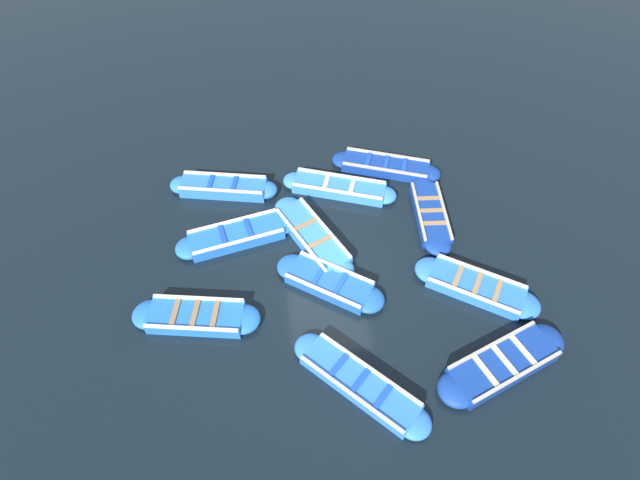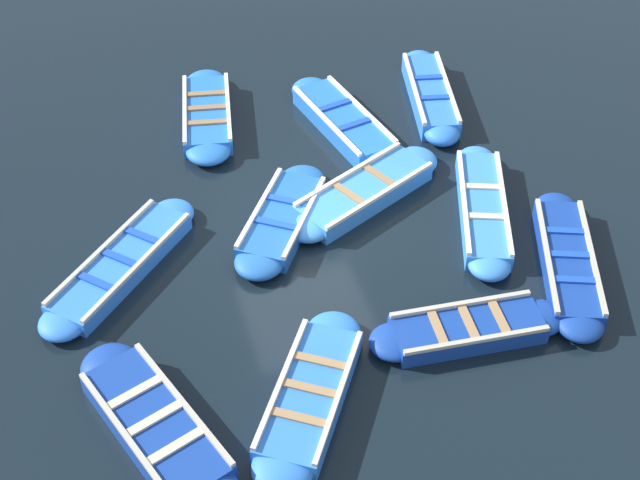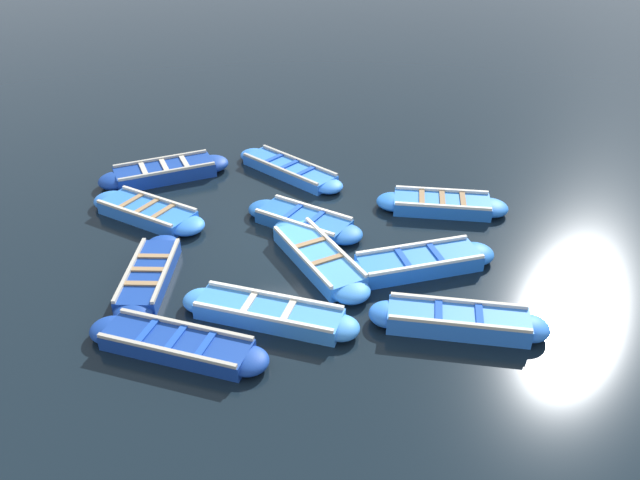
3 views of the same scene
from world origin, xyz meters
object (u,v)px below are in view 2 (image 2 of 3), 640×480
(boat_outer_right, at_px, (310,396))
(boat_bow_out, at_px, (483,209))
(boat_end_of_row, at_px, (121,265))
(boat_outer_left, at_px, (156,427))
(boat_alongside, at_px, (364,192))
(boat_broadside, at_px, (468,329))
(boat_tucked, at_px, (430,95))
(boat_drifting, at_px, (344,122))
(boat_stern_in, at_px, (207,115))
(boat_centre, at_px, (282,219))
(boat_far_corner, at_px, (567,262))

(boat_outer_right, bearing_deg, boat_bow_out, 36.83)
(boat_end_of_row, height_order, boat_outer_left, boat_outer_left)
(boat_alongside, bearing_deg, boat_outer_right, -118.39)
(boat_broadside, xyz_separation_m, boat_tucked, (1.90, 6.35, 0.04))
(boat_drifting, relative_size, boat_end_of_row, 1.13)
(boat_stern_in, relative_size, boat_outer_left, 0.92)
(boat_drifting, xyz_separation_m, boat_tucked, (2.08, 0.38, 0.02))
(boat_alongside, relative_size, boat_end_of_row, 1.12)
(boat_alongside, distance_m, boat_drifting, 2.27)
(boat_broadside, xyz_separation_m, boat_stern_in, (-2.84, 7.06, 0.01))
(boat_outer_left, bearing_deg, boat_centre, 53.16)
(boat_broadside, distance_m, boat_stern_in, 7.61)
(boat_drifting, bearing_deg, boat_centre, -128.23)
(boat_bow_out, height_order, boat_drifting, boat_drifting)
(boat_end_of_row, distance_m, boat_far_corner, 7.74)
(boat_stern_in, relative_size, boat_outer_right, 1.03)
(boat_alongside, bearing_deg, boat_tucked, 47.73)
(boat_drifting, xyz_separation_m, boat_far_corner, (2.46, -5.04, -0.02))
(boat_alongside, xyz_separation_m, boat_outer_right, (-2.31, -4.27, -0.00))
(boat_bow_out, xyz_separation_m, boat_outer_left, (-6.55, -3.11, 0.02))
(boat_stern_in, xyz_separation_m, boat_far_corner, (5.12, -6.13, -0.01))
(boat_far_corner, bearing_deg, boat_centre, 150.72)
(boat_broadside, height_order, boat_bow_out, boat_bow_out)
(boat_end_of_row, bearing_deg, boat_far_corner, -16.21)
(boat_bow_out, xyz_separation_m, boat_drifting, (-1.63, 3.33, 0.01))
(boat_end_of_row, xyz_separation_m, boat_outer_left, (0.05, -3.56, 0.04))
(boat_alongside, relative_size, boat_drifting, 0.99)
(boat_drifting, height_order, boat_stern_in, boat_drifting)
(boat_drifting, relative_size, boat_far_corner, 1.00)
(boat_centre, bearing_deg, boat_outer_left, -126.84)
(boat_centre, bearing_deg, boat_broadside, -57.62)
(boat_end_of_row, bearing_deg, boat_outer_right, -57.19)
(boat_end_of_row, height_order, boat_centre, boat_centre)
(boat_tucked, relative_size, boat_far_corner, 0.96)
(boat_bow_out, distance_m, boat_outer_right, 5.32)
(boat_drifting, bearing_deg, boat_outer_left, -127.39)
(boat_end_of_row, distance_m, boat_outer_right, 4.33)
(boat_broadside, bearing_deg, boat_stern_in, 111.90)
(boat_drifting, relative_size, boat_outer_right, 1.09)
(boat_alongside, xyz_separation_m, boat_outer_left, (-4.60, -4.19, 0.02))
(boat_drifting, bearing_deg, boat_bow_out, -63.88)
(boat_alongside, bearing_deg, boat_far_corner, -45.07)
(boat_broadside, bearing_deg, boat_end_of_row, 149.01)
(boat_alongside, xyz_separation_m, boat_tucked, (2.39, 2.63, 0.03))
(boat_end_of_row, relative_size, boat_far_corner, 0.89)
(boat_broadside, distance_m, boat_outer_left, 5.12)
(boat_centre, xyz_separation_m, boat_outer_right, (-0.63, -3.98, 0.01))
(boat_alongside, relative_size, boat_outer_left, 0.97)
(boat_broadside, xyz_separation_m, boat_drifting, (-0.18, 5.97, 0.02))
(boat_drifting, bearing_deg, boat_outer_right, -111.93)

